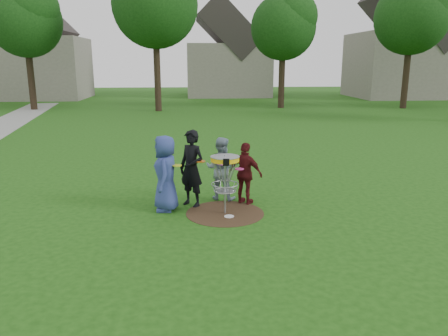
{
  "coord_description": "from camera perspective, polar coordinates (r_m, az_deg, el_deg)",
  "views": [
    {
      "loc": [
        -0.74,
        -9.47,
        3.41
      ],
      "look_at": [
        0.0,
        0.3,
        1.0
      ],
      "focal_mm": 35.0,
      "sensor_mm": 36.0,
      "label": 1
    }
  ],
  "objects": [
    {
      "name": "tree_row",
      "position": [
        30.3,
        -2.2,
        19.09
      ],
      "size": [
        51.2,
        17.42,
        9.9
      ],
      "color": "#38281C",
      "rests_on": "ground"
    },
    {
      "name": "player_grey",
      "position": [
        10.92,
        -0.43,
        -0.06
      ],
      "size": [
        0.93,
        0.83,
        1.59
      ],
      "primitive_type": "imported",
      "rotation": [
        0.0,
        0.0,
        2.8
      ],
      "color": "#7F93A4",
      "rests_on": "ground"
    },
    {
      "name": "disc_on_grass",
      "position": [
        9.87,
        0.67,
        -6.35
      ],
      "size": [
        0.22,
        0.22,
        0.02
      ],
      "primitive_type": "cylinder",
      "color": "white",
      "rests_on": "ground"
    },
    {
      "name": "held_discs",
      "position": [
        10.27,
        -1.83,
        0.4
      ],
      "size": [
        1.68,
        0.77,
        0.22
      ],
      "color": "#CDD517",
      "rests_on": "ground"
    },
    {
      "name": "player_black",
      "position": [
        10.41,
        -4.25,
        -0.05
      ],
      "size": [
        0.8,
        0.77,
        1.84
      ],
      "primitive_type": "imported",
      "rotation": [
        0.0,
        0.0,
        -0.71
      ],
      "color": "black",
      "rests_on": "ground"
    },
    {
      "name": "house_row",
      "position": [
        42.9,
        3.16,
        14.76
      ],
      "size": [
        44.5,
        10.65,
        11.62
      ],
      "color": "gray",
      "rests_on": "ground"
    },
    {
      "name": "player_maroon",
      "position": [
        10.57,
        2.83,
        -0.73
      ],
      "size": [
        0.94,
        0.82,
        1.52
      ],
      "primitive_type": "imported",
      "rotation": [
        0.0,
        0.0,
        2.51
      ],
      "color": "#501215",
      "rests_on": "ground"
    },
    {
      "name": "player_blue",
      "position": [
        10.15,
        -7.65,
        -0.7
      ],
      "size": [
        0.57,
        0.87,
        1.77
      ],
      "primitive_type": "imported",
      "rotation": [
        0.0,
        0.0,
        -1.58
      ],
      "color": "navy",
      "rests_on": "ground"
    },
    {
      "name": "dirt_patch",
      "position": [
        10.09,
        0.13,
        -5.91
      ],
      "size": [
        1.8,
        1.8,
        0.01
      ],
      "primitive_type": "cylinder",
      "color": "#47331E",
      "rests_on": "ground"
    },
    {
      "name": "ground",
      "position": [
        10.1,
        0.13,
        -5.93
      ],
      "size": [
        100.0,
        100.0,
        0.0
      ],
      "primitive_type": "plane",
      "color": "#19470F",
      "rests_on": "ground"
    },
    {
      "name": "disc_golf_basket",
      "position": [
        9.8,
        0.13,
        -0.31
      ],
      "size": [
        0.66,
        0.67,
        1.38
      ],
      "color": "#9EA0A5",
      "rests_on": "ground"
    }
  ]
}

